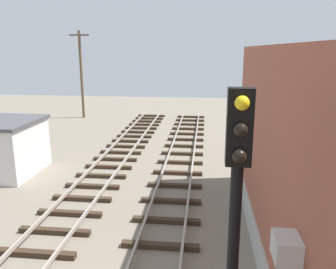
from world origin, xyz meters
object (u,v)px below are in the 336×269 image
at_px(signal_mast, 234,230).
at_px(control_hut, 7,147).
at_px(utility_pole_far, 81,73).
at_px(parked_car_green, 1,130).

distance_m(signal_mast, control_hut, 15.27).
distance_m(control_hut, utility_pole_far, 15.14).
bearing_deg(parked_car_green, signal_mast, -49.25).
bearing_deg(signal_mast, control_hut, 133.37).
relative_size(control_hut, utility_pole_far, 0.49).
height_order(parked_car_green, utility_pole_far, utility_pole_far).
relative_size(signal_mast, control_hut, 1.49).
bearing_deg(utility_pole_far, parked_car_green, -104.62).
xyz_separation_m(signal_mast, utility_pole_far, (-11.76, 25.81, 0.57)).
bearing_deg(control_hut, parked_car_green, 124.80).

